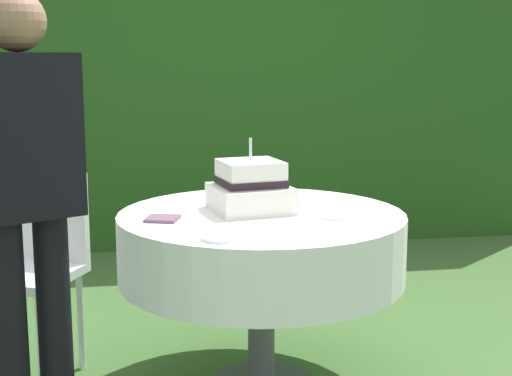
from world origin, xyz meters
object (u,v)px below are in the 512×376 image
napkin_stack (163,219)px  garden_chair (35,254)px  serving_plate_right (309,200)px  serving_plate_left (221,238)px  cake_table (261,246)px  serving_plate_near (267,194)px  serving_plate_far (337,216)px  wedding_cake (251,188)px  standing_person (25,194)px

napkin_stack → garden_chair: garden_chair is taller
serving_plate_right → garden_chair: 1.22m
serving_plate_left → serving_plate_right: size_ratio=0.97×
cake_table → garden_chair: size_ratio=1.32×
serving_plate_near → napkin_stack: 0.67m
serving_plate_far → serving_plate_left: 0.57m
serving_plate_left → napkin_stack: (-0.19, 0.35, 0.00)m
serving_plate_left → serving_plate_right: same height
serving_plate_far → serving_plate_near: bearing=110.6°
wedding_cake → serving_plate_near: bearing=69.0°
serving_plate_left → serving_plate_right: bearing=53.1°
serving_plate_near → garden_chair: (-1.04, -0.07, -0.22)m
serving_plate_near → standing_person: size_ratio=0.09×
serving_plate_near → serving_plate_far: size_ratio=0.98×
napkin_stack → cake_table: bearing=9.8°
serving_plate_left → napkin_stack: same height
serving_plate_near → serving_plate_right: bearing=-49.4°
napkin_stack → standing_person: 0.58m
wedding_cake → serving_plate_far: bearing=-30.7°
serving_plate_right → standing_person: standing_person is taller
serving_plate_far → serving_plate_left: (-0.50, -0.28, 0.00)m
napkin_stack → garden_chair: (-0.54, 0.38, -0.22)m
serving_plate_near → serving_plate_far: same height
serving_plate_near → standing_person: bearing=-142.4°
wedding_cake → serving_plate_right: bearing=27.1°
wedding_cake → cake_table: bearing=-58.7°
cake_table → standing_person: bearing=-157.3°
serving_plate_left → standing_person: standing_person is taller
cake_table → serving_plate_left: 0.49m
serving_plate_right → napkin_stack: same height
wedding_cake → serving_plate_right: wedding_cake is taller
cake_table → serving_plate_right: (0.25, 0.20, 0.14)m
wedding_cake → garden_chair: size_ratio=0.41×
cake_table → standing_person: 1.00m
serving_plate_far → serving_plate_right: bearing=96.5°
wedding_cake → serving_plate_far: (0.32, -0.19, -0.09)m
serving_plate_left → standing_person: bearing=175.4°
cake_table → serving_plate_near: serving_plate_near is taller
serving_plate_right → serving_plate_near: bearing=130.6°
cake_table → serving_plate_near: size_ratio=8.13×
napkin_stack → serving_plate_left: bearing=-61.5°
serving_plate_far → napkin_stack: 0.69m
cake_table → serving_plate_right: bearing=38.8°
serving_plate_left → serving_plate_near: bearing=68.9°
napkin_stack → garden_chair: 0.69m
garden_chair → standing_person: (0.07, -0.67, 0.39)m
garden_chair → serving_plate_right: bearing=-5.2°
cake_table → serving_plate_right: serving_plate_right is taller
serving_plate_right → garden_chair: size_ratio=0.16×
cake_table → wedding_cake: 0.24m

